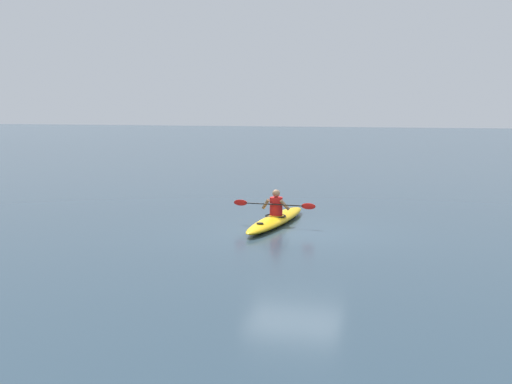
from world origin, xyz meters
TOP-DOWN VIEW (x-y plane):
  - ground_plane at (0.00, 0.00)m, footprint 160.00×160.00m
  - kayak at (0.72, -0.93)m, footprint 1.02×4.51m
  - kayaker at (0.72, -0.91)m, footprint 2.36×0.50m

SIDE VIEW (x-z plane):
  - ground_plane at x=0.00m, z-range 0.00..0.00m
  - kayak at x=0.72m, z-range 0.00..0.27m
  - kayaker at x=0.72m, z-range 0.21..0.92m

